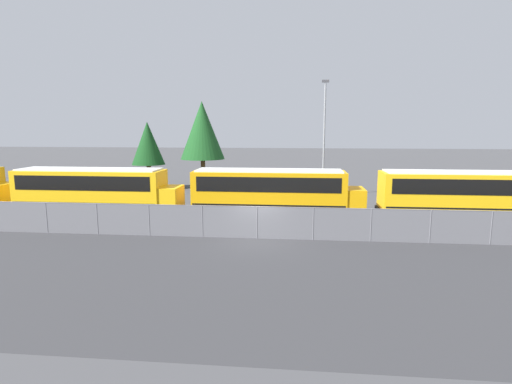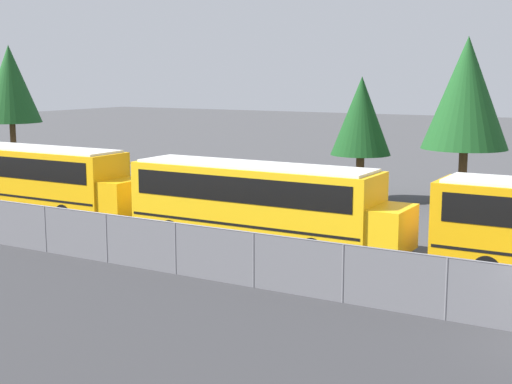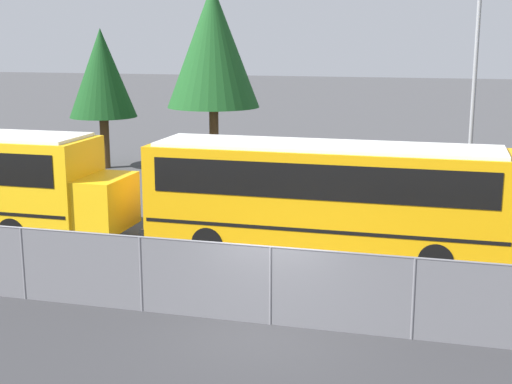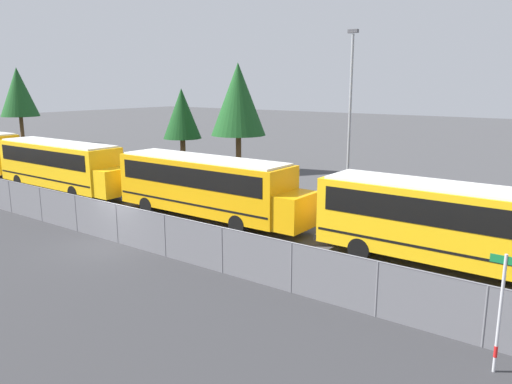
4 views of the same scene
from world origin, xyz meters
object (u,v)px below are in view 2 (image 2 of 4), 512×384
object	(u,v)px
school_bus_1	(36,175)
tree_1	(361,117)
school_bus_2	(258,198)
tree_0	(10,84)
tree_2	(466,93)

from	to	relation	value
school_bus_1	tree_1	distance (m)	16.91
school_bus_2	tree_1	world-z (taller)	tree_1
school_bus_2	tree_0	world-z (taller)	tree_0
school_bus_1	tree_0	bearing A→B (deg)	141.53
school_bus_1	tree_1	xyz separation A→B (m)	(12.16, 11.46, 2.60)
school_bus_2	tree_2	world-z (taller)	tree_2
tree_0	tree_2	bearing A→B (deg)	-0.93
school_bus_1	tree_2	size ratio (longest dim) A/B	1.34
school_bus_2	tree_0	xyz separation A→B (m)	(-29.08, 13.41, 4.10)
tree_1	tree_2	world-z (taller)	tree_2
tree_0	tree_2	world-z (taller)	tree_0
tree_2	school_bus_1	bearing A→B (deg)	-144.25
tree_0	tree_2	distance (m)	33.80
school_bus_2	tree_1	size ratio (longest dim) A/B	1.74
tree_0	tree_1	bearing A→B (deg)	-3.19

